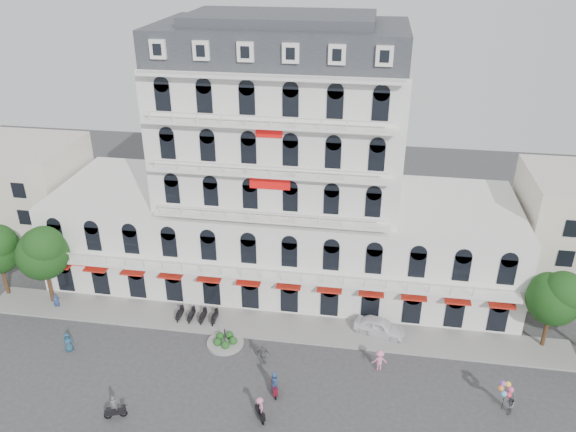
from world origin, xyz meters
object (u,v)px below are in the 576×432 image
at_px(rider_east, 275,383).
at_px(balloon_vendor, 508,399).
at_px(rider_west, 115,409).
at_px(rider_center, 260,408).
at_px(parked_car, 380,326).

xyz_separation_m(rider_east, balloon_vendor, (17.26, 0.86, 0.24)).
distance_m(rider_west, rider_east, 11.83).
distance_m(rider_east, rider_center, 2.67).
distance_m(rider_west, balloon_vendor, 28.78).
bearing_deg(parked_car, balloon_vendor, -115.93).
relative_size(rider_west, rider_center, 1.01).
bearing_deg(rider_center, parked_car, 112.85).
xyz_separation_m(parked_car, balloon_vendor, (9.38, -7.75, 0.49)).
height_order(rider_east, rider_center, rider_east).
distance_m(rider_west, rider_center, 10.58).
xyz_separation_m(parked_car, rider_east, (-7.87, -8.61, 0.25)).
relative_size(rider_west, balloon_vendor, 0.81).
bearing_deg(rider_west, balloon_vendor, -9.99).
xyz_separation_m(rider_west, rider_east, (11.08, 4.16, 0.18)).
bearing_deg(rider_east, rider_west, 93.94).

